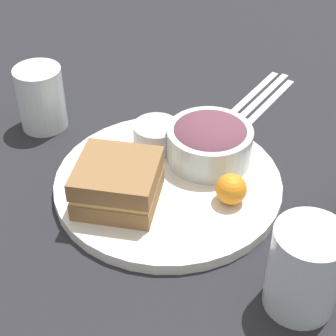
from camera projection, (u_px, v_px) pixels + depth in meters
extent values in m
plane|color=#232328|center=(168.00, 188.00, 0.78)|extent=(4.00, 4.00, 0.00)
cylinder|color=white|center=(168.00, 184.00, 0.78)|extent=(0.31, 0.31, 0.02)
cube|color=olive|center=(118.00, 192.00, 0.73)|extent=(0.13, 0.13, 0.03)
cube|color=#E5C666|center=(118.00, 183.00, 0.72)|extent=(0.12, 0.12, 0.01)
cube|color=olive|center=(117.00, 173.00, 0.71)|extent=(0.13, 0.13, 0.03)
cylinder|color=silver|center=(209.00, 144.00, 0.80)|extent=(0.12, 0.12, 0.05)
ellipsoid|color=brown|center=(210.00, 134.00, 0.78)|extent=(0.11, 0.11, 0.04)
cylinder|color=#B7B7BC|center=(156.00, 135.00, 0.82)|extent=(0.07, 0.07, 0.04)
sphere|color=orange|center=(231.00, 190.00, 0.73)|extent=(0.04, 0.04, 0.04)
cylinder|color=silver|center=(305.00, 269.00, 0.60)|extent=(0.08, 0.08, 0.11)
cube|color=silver|center=(251.00, 96.00, 0.97)|extent=(0.19, 0.03, 0.01)
cube|color=silver|center=(260.00, 99.00, 0.96)|extent=(0.20, 0.03, 0.01)
cube|color=silver|center=(269.00, 102.00, 0.95)|extent=(0.17, 0.03, 0.01)
cylinder|color=silver|center=(41.00, 98.00, 0.87)|extent=(0.07, 0.07, 0.10)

